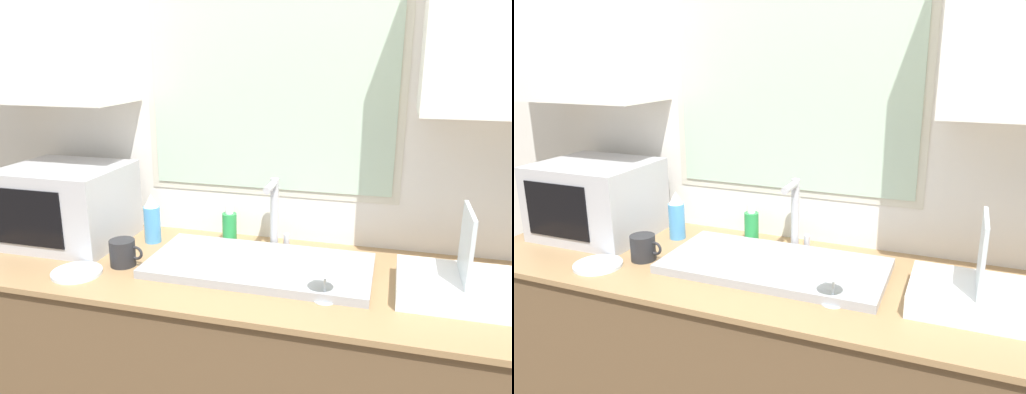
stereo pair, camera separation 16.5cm
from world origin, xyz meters
TOP-DOWN VIEW (x-y plane):
  - countertop at (0.00, 0.33)m, footprint 2.17×0.70m
  - wall_back at (0.00, 0.66)m, footprint 6.00×0.38m
  - sink_basin at (0.05, 0.35)m, footprint 0.78×0.38m
  - faucet at (0.05, 0.55)m, footprint 0.08×0.14m
  - microwave at (-0.77, 0.41)m, footprint 0.45×0.39m
  - dish_rack at (0.71, 0.30)m, footprint 0.39×0.28m
  - spray_bottle at (-0.44, 0.49)m, footprint 0.07×0.07m
  - soap_bottle at (-0.13, 0.56)m, footprint 0.06×0.06m
  - mug_near_sink at (-0.43, 0.25)m, footprint 0.13×0.09m
  - wine_glass at (0.30, 0.18)m, footprint 0.08×0.08m
  - small_plate at (-0.55, 0.14)m, footprint 0.17×0.17m

SIDE VIEW (x-z plane):
  - countertop at x=0.00m, z-range 0.00..0.92m
  - small_plate at x=-0.55m, z-range 0.92..0.93m
  - sink_basin at x=0.05m, z-range 0.92..0.95m
  - dish_rack at x=0.71m, z-range 0.82..1.11m
  - mug_near_sink at x=-0.43m, z-range 0.92..1.01m
  - soap_bottle at x=-0.13m, z-range 0.90..1.06m
  - spray_bottle at x=-0.44m, z-range 0.91..1.11m
  - wine_glass at x=0.30m, z-range 0.96..1.13m
  - microwave at x=-0.77m, z-range 0.92..1.22m
  - faucet at x=0.05m, z-range 0.93..1.21m
  - wall_back at x=0.00m, z-range 0.10..2.70m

